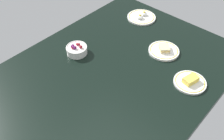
# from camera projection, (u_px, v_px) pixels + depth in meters

# --- Properties ---
(dining_table) EXTENTS (1.57, 1.14, 0.04)m
(dining_table) POSITION_uv_depth(u_px,v_px,m) (112.00, 75.00, 1.57)
(dining_table) COLOR black
(dining_table) RESTS_ON ground
(plate_eggs) EXTENTS (0.22, 0.22, 0.05)m
(plate_eggs) POSITION_uv_depth(u_px,v_px,m) (141.00, 17.00, 1.98)
(plate_eggs) COLOR white
(plate_eggs) RESTS_ON dining_table
(bowl_berries) EXTENTS (0.14, 0.14, 0.07)m
(bowl_berries) POSITION_uv_depth(u_px,v_px,m) (77.00, 50.00, 1.66)
(bowl_berries) COLOR white
(bowl_berries) RESTS_ON dining_table
(plate_sandwich) EXTENTS (0.20, 0.20, 0.05)m
(plate_sandwich) POSITION_uv_depth(u_px,v_px,m) (164.00, 50.00, 1.68)
(plate_sandwich) COLOR white
(plate_sandwich) RESTS_ON dining_table
(plate_cheese) EXTENTS (0.19, 0.19, 0.05)m
(plate_cheese) POSITION_uv_depth(u_px,v_px,m) (190.00, 82.00, 1.48)
(plate_cheese) COLOR white
(plate_cheese) RESTS_ON dining_table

